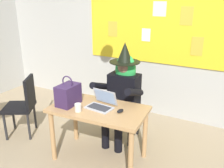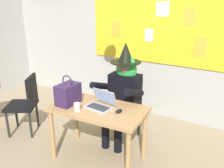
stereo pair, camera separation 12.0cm
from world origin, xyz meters
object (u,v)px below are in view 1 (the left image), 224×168
Objects in this scene: chair_at_desk at (126,103)px; chair_spare_by_window at (24,103)px; desk_main at (99,116)px; coffee_mug at (78,108)px; computer_mouse at (120,111)px; laptop at (102,103)px; handbag at (68,94)px; person_costumed at (122,88)px.

chair_at_desk is 1.51m from chair_spare_by_window.
desk_main is 12.81× the size of coffee_mug.
desk_main is 0.31m from computer_mouse.
chair_spare_by_window is at bearing -172.35° from laptop.
laptop is at bearing 64.87° from desk_main.
chair_spare_by_window is (-0.92, 0.07, -0.34)m from handbag.
desk_main is at bearing 49.89° from coffee_mug.
chair_at_desk is 1.00× the size of chair_spare_by_window.
person_costumed reaches higher than desk_main.
person_costumed is at bearing 92.16° from laptop.
computer_mouse is 0.69m from handbag.
chair_at_desk reaches higher than chair_spare_by_window.
chair_spare_by_window reaches higher than desk_main.
chair_spare_by_window reaches higher than computer_mouse.
laptop reaches higher than desk_main.
laptop is 0.30m from coffee_mug.
computer_mouse reaches higher than desk_main.
laptop reaches higher than computer_mouse.
laptop is 1.34m from chair_spare_by_window.
computer_mouse is at bearing 9.59° from handbag.
desk_main is 3.52× the size of laptop.
chair_at_desk is 2.43× the size of handbag.
handbag reaches higher than computer_mouse.
handbag reaches higher than laptop.
laptop is at bearing -3.57° from chair_at_desk.
coffee_mug is at bearing -24.80° from handbag.
laptop is 0.91× the size of handbag.
laptop is 0.43m from handbag.
person_costumed is at bearing -0.09° from chair_at_desk.
person_costumed is 0.79m from coffee_mug.
coffee_mug is at bearing -122.91° from laptop.
desk_main is at bearing -5.02° from chair_at_desk.
computer_mouse is at bearing 150.62° from chair_spare_by_window.
handbag reaches higher than coffee_mug.
handbag is at bearing -166.26° from desk_main.
laptop reaches higher than coffee_mug.
chair_at_desk reaches higher than computer_mouse.
coffee_mug is at bearing 140.46° from chair_spare_by_window.
laptop is at bearing 18.41° from handbag.
person_costumed is at bearing 74.58° from coffee_mug.
computer_mouse is (0.25, -0.66, 0.22)m from chair_at_desk.
person_costumed is 4.16× the size of laptop.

